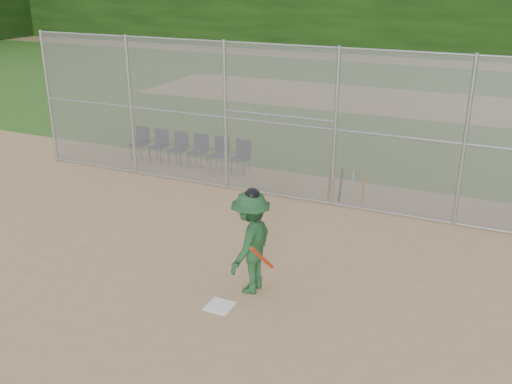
% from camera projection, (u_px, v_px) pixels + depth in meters
% --- Properties ---
extents(ground, '(100.00, 100.00, 0.00)m').
position_uv_depth(ground, '(202.00, 290.00, 10.74)').
color(ground, tan).
rests_on(ground, ground).
extents(grass_strip, '(100.00, 100.00, 0.00)m').
position_uv_depth(grass_strip, '(394.00, 102.00, 26.05)').
color(grass_strip, '#2F5E1C').
rests_on(grass_strip, ground).
extents(dirt_patch_far, '(24.00, 24.00, 0.00)m').
position_uv_depth(dirt_patch_far, '(394.00, 102.00, 26.05)').
color(dirt_patch_far, tan).
rests_on(dirt_patch_far, ground).
extents(backstop_fence, '(16.09, 0.09, 4.00)m').
position_uv_depth(backstop_fence, '(297.00, 123.00, 14.24)').
color(backstop_fence, gray).
rests_on(backstop_fence, ground).
extents(home_plate, '(0.46, 0.46, 0.02)m').
position_uv_depth(home_plate, '(220.00, 306.00, 10.23)').
color(home_plate, white).
rests_on(home_plate, ground).
extents(batter_at_plate, '(0.90, 1.37, 2.06)m').
position_uv_depth(batter_at_plate, '(251.00, 242.00, 10.42)').
color(batter_at_plate, '#1E4C26').
rests_on(batter_at_plate, ground).
extents(spare_bats, '(0.96, 0.30, 0.85)m').
position_uv_depth(spare_bats, '(346.00, 186.00, 14.72)').
color(spare_bats, '#D84C14').
rests_on(spare_bats, ground).
extents(chair_0, '(0.54, 0.52, 0.96)m').
position_uv_depth(chair_0, '(139.00, 143.00, 18.15)').
color(chair_0, '#110F37').
rests_on(chair_0, ground).
extents(chair_1, '(0.54, 0.52, 0.96)m').
position_uv_depth(chair_1, '(158.00, 146.00, 17.88)').
color(chair_1, '#110F37').
rests_on(chair_1, ground).
extents(chair_2, '(0.54, 0.52, 0.96)m').
position_uv_depth(chair_2, '(178.00, 149.00, 17.61)').
color(chair_2, '#110F37').
rests_on(chair_2, ground).
extents(chair_3, '(0.54, 0.52, 0.96)m').
position_uv_depth(chair_3, '(198.00, 151.00, 17.34)').
color(chair_3, '#110F37').
rests_on(chair_3, ground).
extents(chair_4, '(0.54, 0.52, 0.96)m').
position_uv_depth(chair_4, '(219.00, 154.00, 17.07)').
color(chair_4, '#110F37').
rests_on(chair_4, ground).
extents(chair_5, '(0.54, 0.52, 0.96)m').
position_uv_depth(chair_5, '(241.00, 157.00, 16.80)').
color(chair_5, '#110F37').
rests_on(chair_5, ground).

